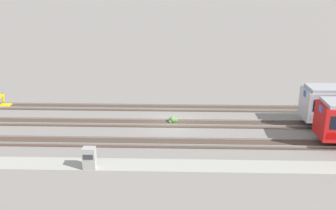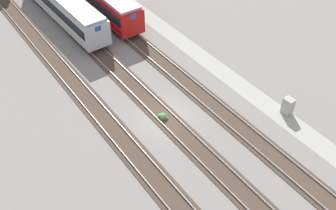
# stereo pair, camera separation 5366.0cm
# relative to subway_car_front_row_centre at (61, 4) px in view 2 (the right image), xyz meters

# --- Properties ---
(ground_plane) EXTENTS (400.00, 400.00, 0.00)m
(ground_plane) POSITION_rel_subway_car_front_row_centre_xyz_m (-20.88, -0.02, -2.04)
(ground_plane) COLOR gray
(service_walkway) EXTENTS (54.00, 2.00, 0.01)m
(service_walkway) POSITION_rel_subway_car_front_row_centre_xyz_m (-20.88, -8.45, -2.04)
(service_walkway) COLOR #9E9E93
(service_walkway) RESTS_ON ground
(rail_track_nearest) EXTENTS (90.00, 2.23, 0.21)m
(rail_track_nearest) POSITION_rel_subway_car_front_row_centre_xyz_m (-20.88, -4.46, -2.00)
(rail_track_nearest) COLOR #47382D
(rail_track_nearest) RESTS_ON ground
(rail_track_near_inner) EXTENTS (90.00, 2.24, 0.21)m
(rail_track_near_inner) POSITION_rel_subway_car_front_row_centre_xyz_m (-20.88, -0.02, -2.00)
(rail_track_near_inner) COLOR #47382D
(rail_track_near_inner) RESTS_ON ground
(rail_track_middle) EXTENTS (90.00, 2.23, 0.21)m
(rail_track_middle) POSITION_rel_subway_car_front_row_centre_xyz_m (-20.88, 4.41, -2.00)
(rail_track_middle) COLOR #47382D
(rail_track_middle) RESTS_ON ground
(subway_car_front_row_centre) EXTENTS (18.04, 3.13, 3.70)m
(subway_car_front_row_centre) POSITION_rel_subway_car_front_row_centre_xyz_m (0.00, 0.00, 0.00)
(subway_car_front_row_centre) COLOR #ADAFB7
(subway_car_front_row_centre) RESTS_ON ground
(electrical_cabinet) EXTENTS (0.90, 0.73, 1.60)m
(electrical_cabinet) POSITION_rel_subway_car_front_row_centre_xyz_m (-26.57, -9.10, -1.24)
(electrical_cabinet) COLOR #9E9E99
(electrical_cabinet) RESTS_ON ground
(weed_clump) EXTENTS (0.92, 0.70, 0.64)m
(weed_clump) POSITION_rel_subway_car_front_row_centre_xyz_m (-20.80, 0.22, -1.80)
(weed_clump) COLOR #4C7F3D
(weed_clump) RESTS_ON ground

